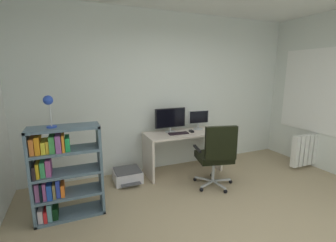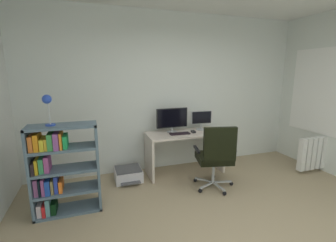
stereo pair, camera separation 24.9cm
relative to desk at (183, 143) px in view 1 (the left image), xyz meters
name	(u,v)px [view 1 (the left image)]	position (x,y,z in m)	size (l,w,h in m)	color
wall_back	(168,93)	(-0.12, 0.40, 0.86)	(5.05, 0.10, 2.79)	silver
window_pane	(322,91)	(2.40, -0.74, 0.89)	(0.01, 1.49, 1.43)	white
window_frame	(321,91)	(2.39, -0.74, 0.89)	(0.02, 1.57, 1.51)	white
desk	(183,143)	(0.00, 0.00, 0.00)	(1.33, 0.58, 0.73)	beige
monitor_main	(170,119)	(-0.20, 0.10, 0.44)	(0.56, 0.18, 0.42)	#B2B5B7
monitor_secondary	(198,118)	(0.36, 0.10, 0.41)	(0.39, 0.18, 0.35)	#B2B5B7
keyboard	(178,133)	(-0.13, -0.07, 0.21)	(0.34, 0.13, 0.02)	black
computer_mouse	(191,131)	(0.14, -0.05, 0.22)	(0.06, 0.10, 0.03)	black
office_chair	(216,153)	(0.19, -0.76, 0.03)	(0.64, 0.62, 1.02)	#B7BABC
bookshelf	(60,172)	(-1.97, -0.65, 0.06)	(0.80, 0.32, 1.14)	slate
desk_lamp	(49,104)	(-2.01, -0.65, 0.88)	(0.12, 0.11, 0.37)	#2444B5
printer	(127,175)	(-1.01, -0.01, -0.43)	(0.44, 0.49, 0.21)	silver
radiator	(311,149)	(2.30, -0.74, -0.18)	(0.90, 0.10, 0.58)	white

